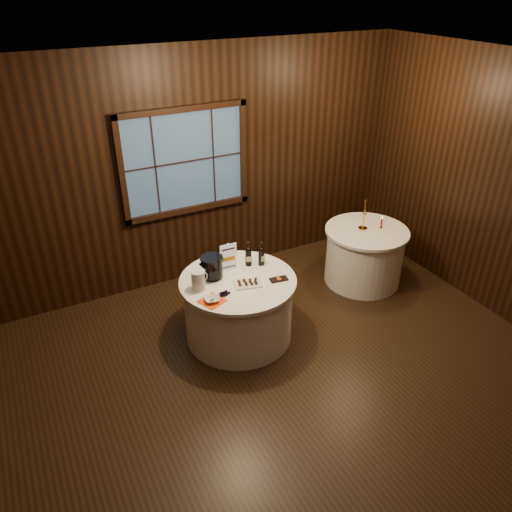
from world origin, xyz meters
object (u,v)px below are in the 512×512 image
port_bottle_right (261,255)px  side_table (364,255)px  port_bottle_left (248,255)px  ice_bucket (212,267)px  cracker_bowl (212,299)px  sign_stand (228,259)px  grape_bunch (225,293)px  red_candle (381,224)px  chocolate_box (279,279)px  glass_pitcher (198,280)px  chocolate_plate (248,283)px  main_table (238,308)px  brass_candlestick (364,219)px

port_bottle_right → side_table: bearing=-4.9°
port_bottle_left → ice_bucket: port_bottle_left is taller
cracker_bowl → sign_stand: bearing=51.0°
grape_bunch → red_candle: 2.48m
port_bottle_right → cracker_bowl: bearing=-162.2°
side_table → chocolate_box: 1.73m
port_bottle_right → glass_pitcher: bearing=179.7°
port_bottle_left → cracker_bowl: 0.81m
chocolate_plate → glass_pitcher: (-0.50, 0.16, 0.09)m
port_bottle_right → red_candle: (1.81, 0.10, -0.06)m
side_table → cracker_bowl: size_ratio=7.03×
main_table → brass_candlestick: brass_candlestick is taller
main_table → grape_bunch: (-0.25, -0.21, 0.40)m
ice_bucket → glass_pitcher: ice_bucket is taller
sign_stand → red_candle: 2.17m
main_table → grape_bunch: bearing=-140.4°
side_table → port_bottle_right: (-1.63, -0.14, 0.51)m
port_bottle_right → grape_bunch: (-0.62, -0.37, -0.10)m
chocolate_box → main_table: bearing=159.0°
main_table → chocolate_plate: chocolate_plate is taller
side_table → ice_bucket: bearing=-176.4°
port_bottle_right → ice_bucket: 0.60m
main_table → chocolate_plate: bearing=-69.6°
main_table → cracker_bowl: size_ratio=8.33×
port_bottle_left → chocolate_plate: size_ratio=0.91×
chocolate_box → cracker_bowl: (-0.80, -0.04, 0.01)m
port_bottle_right → grape_bunch: port_bottle_right is taller
cracker_bowl → brass_candlestick: size_ratio=0.36×
ice_bucket → chocolate_plate: bearing=-46.9°
ice_bucket → brass_candlestick: brass_candlestick is taller
grape_bunch → cracker_bowl: bearing=-164.7°
side_table → sign_stand: size_ratio=3.44×
port_bottle_right → brass_candlestick: bearing=-3.3°
chocolate_plate → port_bottle_left: bearing=62.4°
chocolate_box → brass_candlestick: size_ratio=0.46×
chocolate_plate → glass_pitcher: size_ratio=1.49×
port_bottle_right → glass_pitcher: (-0.82, -0.14, -0.01)m
ice_bucket → red_candle: (2.41, 0.09, -0.07)m
red_candle → cracker_bowl: bearing=-169.0°
main_table → red_candle: size_ratio=7.84×
chocolate_plate → brass_candlestick: 1.97m
sign_stand → ice_bucket: bearing=-154.0°
port_bottle_right → brass_candlestick: size_ratio=0.69×
grape_bunch → side_table: bearing=12.7°
chocolate_plate → brass_candlestick: bearing=14.2°
main_table → grape_bunch: 0.52m
chocolate_box → glass_pitcher: bearing=172.1°
port_bottle_left → brass_candlestick: size_ratio=0.71×
chocolate_box → cracker_bowl: cracker_bowl is taller
brass_candlestick → chocolate_box: bearing=-160.5°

